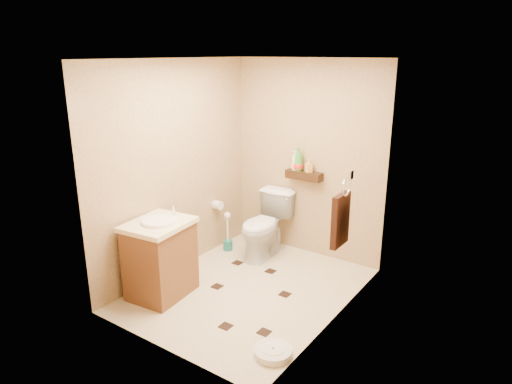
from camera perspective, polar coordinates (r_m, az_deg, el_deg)
The scene contains 19 objects.
ground at distance 5.04m, azimuth -0.95°, elevation -12.08°, with size 2.50×2.50×0.00m, color beige.
wall_back at distance 5.61m, azimuth 6.47°, elevation 4.03°, with size 2.00×0.04×2.40m, color tan.
wall_front at distance 3.69m, azimuth -12.45°, elevation -3.31°, with size 2.00×0.04×2.40m, color tan.
wall_left at distance 5.21m, azimuth -10.01°, elevation 2.85°, with size 0.04×2.50×2.40m, color tan.
wall_right at distance 4.10m, azimuth 10.40°, elevation -1.08°, with size 0.04×2.50×2.40m, color tan.
ceiling at distance 4.40m, azimuth -1.11°, elevation 16.33°, with size 2.00×2.50×0.02m, color white.
wall_shelf at distance 5.58m, azimuth 6.01°, elevation 2.09°, with size 0.46×0.14×0.10m, color black.
floor_accents at distance 4.97m, azimuth -0.76°, elevation -12.49°, with size 1.17×1.29×0.01m.
toilet at distance 5.67m, azimuth 1.11°, elevation -4.18°, with size 0.45×0.79×0.80m, color white.
vanity at distance 4.88m, azimuth -11.86°, elevation -8.02°, with size 0.62×0.72×0.94m.
bathroom_scale at distance 4.09m, azimuth 2.15°, elevation -19.33°, with size 0.40×0.40×0.07m.
toilet_brush at distance 5.90m, azimuth -3.55°, elevation -5.61°, with size 0.12×0.12×0.52m.
towel_ring at distance 4.43m, azimuth 10.56°, elevation -3.17°, with size 0.12×0.30×0.76m.
toilet_paper at distance 5.80m, azimuth -4.80°, elevation -1.64°, with size 0.12×0.11×0.12m.
bottle_a at distance 5.60m, azimuth 4.92°, elevation 3.97°, with size 0.09×0.09×0.24m, color silver.
bottle_b at distance 5.61m, azimuth 5.00°, elevation 3.57°, with size 0.07×0.07×0.16m, color yellow.
bottle_c at distance 5.59m, azimuth 5.28°, elevation 3.49°, with size 0.12×0.12×0.16m, color red.
bottle_d at distance 5.57m, azimuth 5.33°, elevation 4.11°, with size 0.11×0.11×0.28m, color green.
bottle_e at distance 5.52m, azimuth 6.61°, elevation 3.29°, with size 0.07×0.07×0.16m, color #E6AA4C.
Camera 1 is at (2.57, -3.57, 2.47)m, focal length 32.00 mm.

